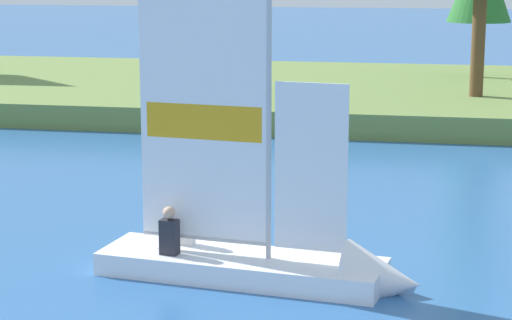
% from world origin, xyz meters
% --- Properties ---
extents(shore_bank, '(80.00, 14.12, 0.74)m').
position_xyz_m(shore_bank, '(0.00, 25.52, 0.37)').
color(shore_bank, olive).
rests_on(shore_bank, ground).
extents(sailboat, '(5.18, 1.89, 5.97)m').
position_xyz_m(sailboat, '(1.63, 6.12, 0.45)').
color(sailboat, white).
rests_on(sailboat, ground).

